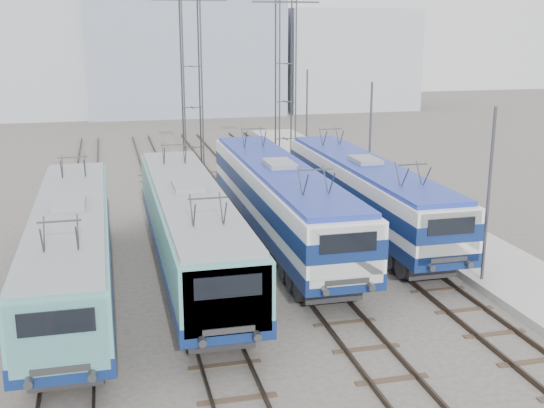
{
  "coord_description": "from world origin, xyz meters",
  "views": [
    {
      "loc": [
        -5.28,
        -20.28,
        9.77
      ],
      "look_at": [
        1.41,
        7.0,
        2.5
      ],
      "focal_mm": 45.0,
      "sensor_mm": 36.0,
      "label": 1
    }
  ],
  "objects_px": {
    "locomotive_center_right": "(280,197)",
    "mast_rear": "(307,119)",
    "locomotive_center_left": "(190,224)",
    "locomotive_far_left": "(72,244)",
    "catenary_tower_east": "(286,77)",
    "mast_mid": "(370,147)",
    "catenary_tower_west": "(192,81)",
    "locomotive_far_right": "(366,189)",
    "mast_front": "(488,199)"
  },
  "relations": [
    {
      "from": "locomotive_center_right",
      "to": "locomotive_far_left",
      "type": "bearing_deg",
      "value": -153.67
    },
    {
      "from": "locomotive_far_left",
      "to": "mast_rear",
      "type": "relative_size",
      "value": 2.46
    },
    {
      "from": "locomotive_center_right",
      "to": "mast_rear",
      "type": "bearing_deg",
      "value": 69.69
    },
    {
      "from": "locomotive_center_right",
      "to": "mast_mid",
      "type": "xyz_separation_m",
      "value": [
        6.35,
        5.15,
        1.17
      ]
    },
    {
      "from": "mast_front",
      "to": "mast_mid",
      "type": "height_order",
      "value": "same"
    },
    {
      "from": "locomotive_center_left",
      "to": "catenary_tower_west",
      "type": "relative_size",
      "value": 1.47
    },
    {
      "from": "locomotive_center_right",
      "to": "mast_mid",
      "type": "distance_m",
      "value": 8.26
    },
    {
      "from": "catenary_tower_east",
      "to": "mast_mid",
      "type": "height_order",
      "value": "catenary_tower_east"
    },
    {
      "from": "locomotive_far_right",
      "to": "locomotive_center_left",
      "type": "bearing_deg",
      "value": -156.24
    },
    {
      "from": "locomotive_center_left",
      "to": "catenary_tower_west",
      "type": "height_order",
      "value": "catenary_tower_west"
    },
    {
      "from": "locomotive_far_left",
      "to": "catenary_tower_east",
      "type": "height_order",
      "value": "catenary_tower_east"
    },
    {
      "from": "locomotive_center_left",
      "to": "locomotive_center_right",
      "type": "xyz_separation_m",
      "value": [
        4.5,
        3.05,
        0.13
      ]
    },
    {
      "from": "catenary_tower_east",
      "to": "locomotive_far_left",
      "type": "bearing_deg",
      "value": -124.05
    },
    {
      "from": "locomotive_center_right",
      "to": "catenary_tower_east",
      "type": "xyz_separation_m",
      "value": [
        4.25,
        15.15,
        4.31
      ]
    },
    {
      "from": "locomotive_center_right",
      "to": "catenary_tower_west",
      "type": "relative_size",
      "value": 1.52
    },
    {
      "from": "locomotive_far_left",
      "to": "mast_front",
      "type": "bearing_deg",
      "value": -8.86
    },
    {
      "from": "catenary_tower_east",
      "to": "mast_rear",
      "type": "xyz_separation_m",
      "value": [
        2.1,
        2.0,
        -3.14
      ]
    },
    {
      "from": "locomotive_far_right",
      "to": "mast_rear",
      "type": "relative_size",
      "value": 2.46
    },
    {
      "from": "mast_front",
      "to": "mast_rear",
      "type": "height_order",
      "value": "same"
    },
    {
      "from": "mast_mid",
      "to": "mast_front",
      "type": "bearing_deg",
      "value": -90.0
    },
    {
      "from": "locomotive_center_right",
      "to": "mast_front",
      "type": "height_order",
      "value": "mast_front"
    },
    {
      "from": "catenary_tower_west",
      "to": "mast_rear",
      "type": "xyz_separation_m",
      "value": [
        8.6,
        4.0,
        -3.14
      ]
    },
    {
      "from": "locomotive_far_left",
      "to": "locomotive_center_right",
      "type": "relative_size",
      "value": 0.94
    },
    {
      "from": "mast_rear",
      "to": "locomotive_center_right",
      "type": "bearing_deg",
      "value": -110.31
    },
    {
      "from": "catenary_tower_east",
      "to": "mast_front",
      "type": "xyz_separation_m",
      "value": [
        2.1,
        -22.0,
        -3.14
      ]
    },
    {
      "from": "catenary_tower_east",
      "to": "mast_rear",
      "type": "height_order",
      "value": "catenary_tower_east"
    },
    {
      "from": "locomotive_far_left",
      "to": "locomotive_far_right",
      "type": "bearing_deg",
      "value": 21.69
    },
    {
      "from": "locomotive_far_left",
      "to": "mast_front",
      "type": "xyz_separation_m",
      "value": [
        15.35,
        -2.39,
        1.35
      ]
    },
    {
      "from": "locomotive_far_left",
      "to": "locomotive_center_left",
      "type": "distance_m",
      "value": 4.72
    },
    {
      "from": "locomotive_far_left",
      "to": "catenary_tower_east",
      "type": "bearing_deg",
      "value": 55.95
    },
    {
      "from": "locomotive_far_left",
      "to": "locomotive_center_right",
      "type": "xyz_separation_m",
      "value": [
        9.0,
        4.45,
        0.18
      ]
    },
    {
      "from": "locomotive_far_right",
      "to": "mast_mid",
      "type": "distance_m",
      "value": 4.8
    },
    {
      "from": "mast_front",
      "to": "mast_rear",
      "type": "bearing_deg",
      "value": 90.0
    },
    {
      "from": "locomotive_far_right",
      "to": "mast_mid",
      "type": "relative_size",
      "value": 2.46
    },
    {
      "from": "mast_rear",
      "to": "locomotive_far_left",
      "type": "bearing_deg",
      "value": -125.39
    },
    {
      "from": "catenary_tower_west",
      "to": "locomotive_center_right",
      "type": "bearing_deg",
      "value": -80.29
    },
    {
      "from": "locomotive_center_left",
      "to": "catenary_tower_west",
      "type": "bearing_deg",
      "value": 82.09
    },
    {
      "from": "catenary_tower_east",
      "to": "mast_mid",
      "type": "distance_m",
      "value": 10.69
    },
    {
      "from": "locomotive_center_right",
      "to": "catenary_tower_west",
      "type": "xyz_separation_m",
      "value": [
        -2.25,
        13.15,
        4.31
      ]
    },
    {
      "from": "catenary_tower_west",
      "to": "mast_mid",
      "type": "xyz_separation_m",
      "value": [
        8.6,
        -8.0,
        -3.14
      ]
    },
    {
      "from": "mast_rear",
      "to": "catenary_tower_east",
      "type": "bearing_deg",
      "value": -136.4
    },
    {
      "from": "locomotive_far_left",
      "to": "locomotive_far_right",
      "type": "distance_m",
      "value": 14.53
    },
    {
      "from": "catenary_tower_west",
      "to": "mast_front",
      "type": "relative_size",
      "value": 1.71
    },
    {
      "from": "locomotive_center_left",
      "to": "locomotive_center_right",
      "type": "height_order",
      "value": "locomotive_center_right"
    },
    {
      "from": "locomotive_far_right",
      "to": "mast_front",
      "type": "relative_size",
      "value": 2.46
    },
    {
      "from": "locomotive_far_left",
      "to": "mast_front",
      "type": "relative_size",
      "value": 2.46
    },
    {
      "from": "locomotive_far_left",
      "to": "locomotive_center_right",
      "type": "height_order",
      "value": "locomotive_center_right"
    },
    {
      "from": "locomotive_far_left",
      "to": "catenary_tower_east",
      "type": "relative_size",
      "value": 1.43
    },
    {
      "from": "locomotive_far_left",
      "to": "mast_rear",
      "type": "height_order",
      "value": "mast_rear"
    },
    {
      "from": "locomotive_center_right",
      "to": "mast_rear",
      "type": "distance_m",
      "value": 18.33
    }
  ]
}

